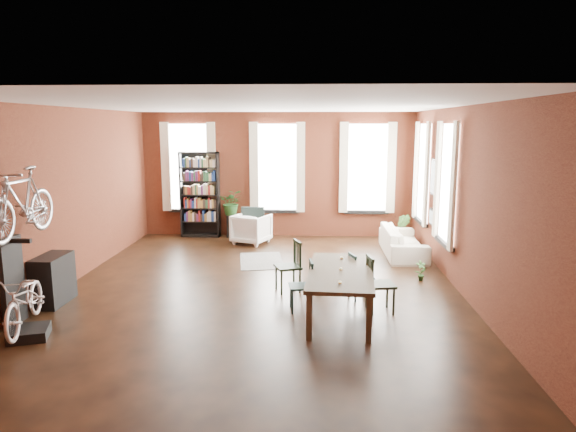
# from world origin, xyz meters

# --- Properties ---
(room) EXTENTS (9.00, 9.04, 3.22)m
(room) POSITION_xyz_m (0.25, 0.62, 2.14)
(room) COLOR black
(room) RESTS_ON ground
(dining_table) EXTENTS (1.09, 2.15, 0.71)m
(dining_table) POSITION_xyz_m (1.36, -1.21, 0.36)
(dining_table) COLOR #443928
(dining_table) RESTS_ON ground
(dining_chair_a) EXTENTS (0.41, 0.41, 0.80)m
(dining_chair_a) POSITION_xyz_m (0.76, -1.03, 0.40)
(dining_chair_a) COLOR #1A3A38
(dining_chair_a) RESTS_ON ground
(dining_chair_b) EXTENTS (0.53, 0.53, 0.89)m
(dining_chair_b) POSITION_xyz_m (0.50, -0.08, 0.44)
(dining_chair_b) COLOR black
(dining_chair_b) RESTS_ON ground
(dining_chair_c) EXTENTS (0.47, 0.47, 0.89)m
(dining_chair_c) POSITION_xyz_m (1.99, -1.03, 0.45)
(dining_chair_c) COLOR #1F2F1B
(dining_chair_c) RESTS_ON ground
(dining_chair_d) EXTENTS (0.45, 0.45, 0.77)m
(dining_chair_d) POSITION_xyz_m (1.74, -0.42, 0.39)
(dining_chair_d) COLOR #1B3B3D
(dining_chair_d) RESTS_ON ground
(bookshelf) EXTENTS (1.00, 0.32, 2.20)m
(bookshelf) POSITION_xyz_m (-2.00, 4.30, 1.10)
(bookshelf) COLOR black
(bookshelf) RESTS_ON ground
(white_armchair) EXTENTS (1.00, 0.97, 0.81)m
(white_armchair) POSITION_xyz_m (-0.58, 3.55, 0.40)
(white_armchair) COLOR white
(white_armchair) RESTS_ON ground
(cream_sofa) EXTENTS (0.61, 2.08, 0.81)m
(cream_sofa) POSITION_xyz_m (2.95, 2.60, 0.41)
(cream_sofa) COLOR beige
(cream_sofa) RESTS_ON ground
(striped_rug) EXTENTS (1.11, 1.55, 0.01)m
(striped_rug) POSITION_xyz_m (-0.16, 1.89, 0.01)
(striped_rug) COLOR black
(striped_rug) RESTS_ON ground
(bike_trainer) EXTENTS (0.62, 0.62, 0.14)m
(bike_trainer) POSITION_xyz_m (-2.93, -2.29, 0.07)
(bike_trainer) COLOR black
(bike_trainer) RESTS_ON ground
(bike_wall_rack) EXTENTS (0.16, 0.60, 1.30)m
(bike_wall_rack) POSITION_xyz_m (-3.40, -1.80, 0.65)
(bike_wall_rack) COLOR black
(bike_wall_rack) RESTS_ON ground
(console_table) EXTENTS (0.40, 0.80, 0.80)m
(console_table) POSITION_xyz_m (-3.28, -0.90, 0.40)
(console_table) COLOR black
(console_table) RESTS_ON ground
(plant_stand) EXTENTS (0.32, 0.32, 0.57)m
(plant_stand) POSITION_xyz_m (-1.17, 4.30, 0.28)
(plant_stand) COLOR black
(plant_stand) RESTS_ON ground
(plant_by_sofa) EXTENTS (0.57, 0.83, 0.34)m
(plant_by_sofa) POSITION_xyz_m (3.08, 3.63, 0.17)
(plant_by_sofa) COLOR #2D5622
(plant_by_sofa) RESTS_ON ground
(plant_small) EXTENTS (0.32, 0.43, 0.14)m
(plant_small) POSITION_xyz_m (2.96, 0.64, 0.07)
(plant_small) COLOR #2E5823
(plant_small) RESTS_ON ground
(bicycle_floor) EXTENTS (0.70, 0.89, 1.51)m
(bicycle_floor) POSITION_xyz_m (-2.96, -2.26, 0.90)
(bicycle_floor) COLOR beige
(bicycle_floor) RESTS_ON bike_trainer
(bicycle_hung) EXTENTS (0.47, 1.00, 1.66)m
(bicycle_hung) POSITION_xyz_m (-3.15, -1.80, 2.13)
(bicycle_hung) COLOR #A5A8AD
(bicycle_hung) RESTS_ON bike_wall_rack
(plant_on_stand) EXTENTS (0.65, 0.71, 0.52)m
(plant_on_stand) POSITION_xyz_m (-1.18, 4.30, 0.83)
(plant_on_stand) COLOR #265C25
(plant_on_stand) RESTS_ON plant_stand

